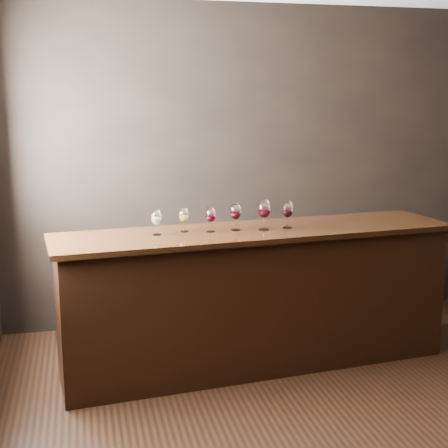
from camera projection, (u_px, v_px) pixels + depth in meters
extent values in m
plane|color=black|center=(396.00, 435.00, 3.76)|extent=(5.00, 5.00, 0.00)
cube|color=black|center=(282.00, 165.00, 5.63)|extent=(5.00, 0.02, 2.80)
cube|color=black|center=(256.00, 300.00, 4.69)|extent=(2.94, 0.90, 1.01)
cube|color=black|center=(257.00, 232.00, 4.58)|extent=(3.04, 0.98, 0.04)
cube|color=black|center=(255.00, 280.00, 5.55)|extent=(2.25, 0.40, 0.81)
cylinder|color=white|center=(157.00, 234.00, 4.39)|extent=(0.06, 0.06, 0.00)
cylinder|color=white|center=(157.00, 230.00, 4.38)|extent=(0.01, 0.01, 0.07)
ellipsoid|color=white|center=(156.00, 218.00, 4.37)|extent=(0.07, 0.07, 0.11)
cylinder|color=white|center=(156.00, 211.00, 4.36)|extent=(0.06, 0.06, 0.01)
ellipsoid|color=#B6BD6F|center=(156.00, 220.00, 4.37)|extent=(0.06, 0.06, 0.05)
cylinder|color=white|center=(184.00, 231.00, 4.50)|extent=(0.06, 0.06, 0.00)
cylinder|color=white|center=(184.00, 227.00, 4.49)|extent=(0.01, 0.01, 0.06)
ellipsoid|color=white|center=(184.00, 216.00, 4.47)|extent=(0.07, 0.07, 0.10)
cylinder|color=white|center=(184.00, 209.00, 4.46)|extent=(0.05, 0.05, 0.01)
ellipsoid|color=#B4791F|center=(184.00, 218.00, 4.48)|extent=(0.06, 0.06, 0.05)
cylinder|color=white|center=(211.00, 231.00, 4.50)|extent=(0.06, 0.06, 0.00)
cylinder|color=white|center=(211.00, 227.00, 4.49)|extent=(0.01, 0.01, 0.07)
ellipsoid|color=white|center=(211.00, 215.00, 4.47)|extent=(0.07, 0.07, 0.10)
cylinder|color=white|center=(211.00, 209.00, 4.46)|extent=(0.05, 0.05, 0.01)
ellipsoid|color=black|center=(211.00, 217.00, 4.48)|extent=(0.06, 0.06, 0.05)
cylinder|color=white|center=(236.00, 230.00, 4.55)|extent=(0.07, 0.07, 0.00)
cylinder|color=white|center=(236.00, 224.00, 4.54)|extent=(0.01, 0.01, 0.07)
ellipsoid|color=white|center=(236.00, 212.00, 4.53)|extent=(0.08, 0.08, 0.12)
cylinder|color=white|center=(236.00, 205.00, 4.51)|extent=(0.06, 0.06, 0.01)
ellipsoid|color=black|center=(236.00, 214.00, 4.53)|extent=(0.07, 0.07, 0.05)
cylinder|color=white|center=(264.00, 229.00, 4.56)|extent=(0.08, 0.08, 0.00)
cylinder|color=white|center=(264.00, 224.00, 4.55)|extent=(0.01, 0.01, 0.08)
ellipsoid|color=white|center=(264.00, 209.00, 4.53)|extent=(0.09, 0.09, 0.13)
cylinder|color=white|center=(264.00, 201.00, 4.52)|extent=(0.07, 0.07, 0.01)
ellipsoid|color=black|center=(264.00, 212.00, 4.54)|extent=(0.07, 0.07, 0.06)
cylinder|color=white|center=(287.00, 227.00, 4.63)|extent=(0.07, 0.07, 0.00)
cylinder|color=white|center=(287.00, 222.00, 4.62)|extent=(0.01, 0.01, 0.07)
ellipsoid|color=white|center=(288.00, 210.00, 4.60)|extent=(0.08, 0.08, 0.12)
cylinder|color=white|center=(288.00, 203.00, 4.59)|extent=(0.06, 0.06, 0.01)
ellipsoid|color=black|center=(288.00, 212.00, 4.61)|extent=(0.07, 0.07, 0.05)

